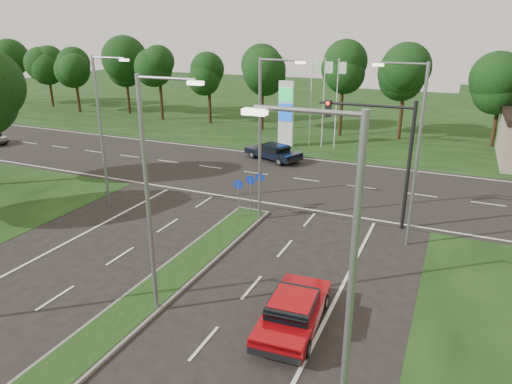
% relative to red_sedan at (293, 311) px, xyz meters
% --- Properties ---
extents(verge_far, '(160.00, 50.00, 0.02)m').
position_rel_red_sedan_xyz_m(verge_far, '(-6.00, 47.83, -0.68)').
color(verge_far, black).
rests_on(verge_far, ground).
extents(cross_road, '(160.00, 12.00, 0.02)m').
position_rel_red_sedan_xyz_m(cross_road, '(-6.00, 16.83, -0.68)').
color(cross_road, black).
rests_on(cross_road, ground).
extents(median_kerb, '(2.00, 26.00, 0.12)m').
position_rel_red_sedan_xyz_m(median_kerb, '(-6.00, -3.17, -0.62)').
color(median_kerb, slate).
rests_on(median_kerb, ground).
extents(streetlight_median_near, '(2.53, 0.22, 9.00)m').
position_rel_red_sedan_xyz_m(streetlight_median_near, '(-5.00, -1.17, 4.40)').
color(streetlight_median_near, gray).
rests_on(streetlight_median_near, ground).
extents(streetlight_median_far, '(2.53, 0.22, 9.00)m').
position_rel_red_sedan_xyz_m(streetlight_median_far, '(-5.00, 8.83, 4.40)').
color(streetlight_median_far, gray).
rests_on(streetlight_median_far, ground).
extents(streetlight_left_far, '(2.53, 0.22, 9.00)m').
position_rel_red_sedan_xyz_m(streetlight_left_far, '(-14.30, 6.83, 4.40)').
color(streetlight_left_far, gray).
rests_on(streetlight_left_far, ground).
extents(streetlight_right_far, '(2.53, 0.22, 9.00)m').
position_rel_red_sedan_xyz_m(streetlight_right_far, '(2.80, 8.83, 4.40)').
color(streetlight_right_far, gray).
rests_on(streetlight_right_far, ground).
extents(streetlight_right_near, '(2.53, 0.22, 9.00)m').
position_rel_red_sedan_xyz_m(streetlight_right_near, '(2.80, -5.17, 4.40)').
color(streetlight_right_near, gray).
rests_on(streetlight_right_near, ground).
extents(traffic_signal, '(5.10, 0.42, 7.00)m').
position_rel_red_sedan_xyz_m(traffic_signal, '(1.19, 10.82, 3.97)').
color(traffic_signal, black).
rests_on(traffic_signal, ground).
extents(median_signs, '(1.16, 1.76, 2.38)m').
position_rel_red_sedan_xyz_m(median_signs, '(-6.00, 9.23, 1.03)').
color(median_signs, gray).
rests_on(median_signs, ground).
extents(gas_pylon, '(5.80, 1.26, 8.00)m').
position_rel_red_sedan_xyz_m(gas_pylon, '(-9.79, 25.88, 2.52)').
color(gas_pylon, silver).
rests_on(gas_pylon, ground).
extents(treeline_far, '(6.00, 6.00, 9.90)m').
position_rel_red_sedan_xyz_m(treeline_far, '(-5.90, 32.76, 6.15)').
color(treeline_far, black).
rests_on(treeline_far, ground).
extents(red_sedan, '(2.22, 4.73, 1.26)m').
position_rel_red_sedan_xyz_m(red_sedan, '(0.00, 0.00, 0.00)').
color(red_sedan, '#97080D').
rests_on(red_sedan, ground).
extents(navy_sedan, '(5.24, 3.63, 1.34)m').
position_rel_red_sedan_xyz_m(navy_sedan, '(-9.20, 20.82, 0.04)').
color(navy_sedan, black).
rests_on(navy_sedan, ground).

